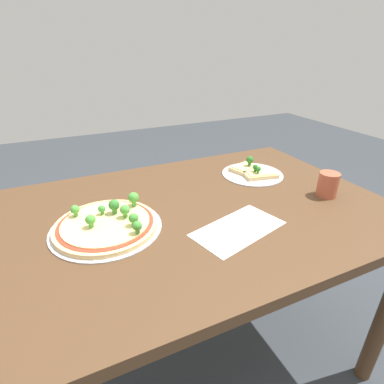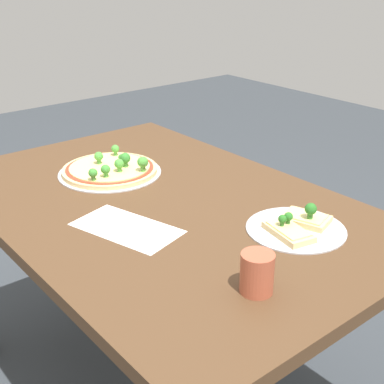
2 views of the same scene
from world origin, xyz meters
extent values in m
cube|color=#4C331E|center=(0.00, 0.00, 0.74)|extent=(1.37, 0.89, 0.04)
cylinder|color=#4C331E|center=(0.62, -0.39, 0.36)|extent=(0.06, 0.06, 0.72)
cylinder|color=#B7B7BC|center=(0.29, 0.00, 0.76)|extent=(0.34, 0.34, 0.00)
cylinder|color=#E5C17F|center=(0.29, 0.00, 0.77)|extent=(0.31, 0.31, 0.01)
cylinder|color=#B73823|center=(0.29, 0.00, 0.78)|extent=(0.29, 0.29, 0.00)
cylinder|color=#EFD684|center=(0.29, 0.00, 0.78)|extent=(0.26, 0.26, 0.00)
sphere|color=#3D8933|center=(0.21, 0.06, 0.81)|extent=(0.03, 0.03, 0.03)
cylinder|color=#488E3A|center=(0.21, 0.06, 0.79)|extent=(0.01, 0.01, 0.01)
sphere|color=#479338|center=(0.33, 0.01, 0.81)|extent=(0.03, 0.03, 0.03)
cylinder|color=#51973E|center=(0.33, 0.01, 0.79)|extent=(0.01, 0.01, 0.01)
sphere|color=#337A2D|center=(0.25, -0.04, 0.81)|extent=(0.03, 0.03, 0.03)
cylinder|color=#3F8136|center=(0.25, -0.04, 0.79)|extent=(0.02, 0.02, 0.02)
sphere|color=#3D8933|center=(0.29, -0.05, 0.80)|extent=(0.02, 0.02, 0.02)
cylinder|color=#488E3A|center=(0.29, -0.05, 0.79)|extent=(0.01, 0.01, 0.01)
sphere|color=#479338|center=(0.18, -0.06, 0.81)|extent=(0.04, 0.04, 0.04)
cylinder|color=#51973E|center=(0.18, -0.06, 0.79)|extent=(0.02, 0.02, 0.02)
sphere|color=#479338|center=(0.36, -0.07, 0.81)|extent=(0.03, 0.03, 0.03)
cylinder|color=#51973E|center=(0.36, -0.07, 0.79)|extent=(0.01, 0.01, 0.01)
sphere|color=#479338|center=(0.22, 0.00, 0.81)|extent=(0.03, 0.03, 0.03)
cylinder|color=#51973E|center=(0.22, 0.00, 0.79)|extent=(0.01, 0.01, 0.01)
sphere|color=#3D8933|center=(0.21, 0.10, 0.81)|extent=(0.03, 0.03, 0.03)
cylinder|color=#488E3A|center=(0.21, 0.10, 0.79)|extent=(0.01, 0.01, 0.01)
cylinder|color=#B7B7BC|center=(-0.37, -0.17, 0.76)|extent=(0.26, 0.26, 0.00)
cube|color=#E5C17F|center=(-0.36, -0.21, 0.77)|extent=(0.14, 0.12, 0.02)
cube|color=#EFD684|center=(-0.36, -0.21, 0.78)|extent=(0.12, 0.10, 0.00)
sphere|color=#286B23|center=(-0.38, -0.21, 0.81)|extent=(0.03, 0.03, 0.03)
cylinder|color=#37742D|center=(-0.38, -0.21, 0.79)|extent=(0.01, 0.01, 0.01)
cube|color=#E5C17F|center=(-0.38, -0.12, 0.77)|extent=(0.15, 0.10, 0.02)
cube|color=#EFD684|center=(-0.38, -0.12, 0.78)|extent=(0.12, 0.08, 0.00)
sphere|color=#286B23|center=(-0.36, -0.14, 0.80)|extent=(0.02, 0.02, 0.02)
cylinder|color=#37742D|center=(-0.36, -0.14, 0.79)|extent=(0.01, 0.01, 0.01)
sphere|color=#286B23|center=(-0.36, -0.12, 0.80)|extent=(0.02, 0.02, 0.02)
cylinder|color=#37742D|center=(-0.36, -0.12, 0.79)|extent=(0.01, 0.01, 0.01)
cylinder|color=#AD5138|center=(-0.50, 0.12, 0.80)|extent=(0.07, 0.07, 0.09)
cube|color=white|center=(-0.08, 0.17, 0.76)|extent=(0.32, 0.22, 0.00)
camera|label=1|loc=(0.37, 0.81, 1.26)|focal=28.00mm
camera|label=2|loc=(-1.15, 0.83, 1.41)|focal=50.00mm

